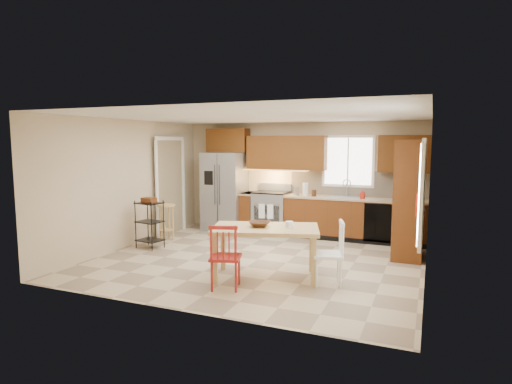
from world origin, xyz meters
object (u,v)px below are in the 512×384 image
object	(u,v)px
pantry	(409,199)
dining_table	(265,253)
chair_red	(226,256)
bar_stool	(166,222)
range_stove	(271,213)
utility_cart	(150,224)
table_bowl	(259,227)
soap_bottle	(363,194)
table_jar	(289,226)
chair_white	(328,253)
refrigerator	(225,191)
fire_extinguisher	(420,205)

from	to	relation	value
pantry	dining_table	distance (m)	2.93
dining_table	chair_red	world-z (taller)	chair_red
dining_table	bar_stool	distance (m)	3.26
range_stove	utility_cart	world-z (taller)	utility_cart
range_stove	table_bowl	size ratio (longest dim) A/B	2.87
bar_stool	utility_cart	world-z (taller)	utility_cart
soap_bottle	table_jar	distance (m)	2.96
chair_white	refrigerator	bearing A→B (deg)	29.51
refrigerator	fire_extinguisher	xyz separation A→B (m)	(4.33, -1.98, 0.19)
utility_cart	soap_bottle	bearing A→B (deg)	38.74
bar_stool	refrigerator	bearing A→B (deg)	47.29
bar_stool	utility_cart	xyz separation A→B (m)	(0.10, -0.72, 0.09)
chair_red	table_bowl	size ratio (longest dim) A/B	2.90
pantry	table_jar	world-z (taller)	pantry
soap_bottle	chair_white	world-z (taller)	soap_bottle
chair_red	pantry	bearing A→B (deg)	32.93
refrigerator	dining_table	bearing A→B (deg)	-53.97
refrigerator	table_jar	distance (m)	3.86
table_bowl	bar_stool	bearing A→B (deg)	150.21
dining_table	table_jar	distance (m)	0.56
soap_bottle	chair_white	distance (m)	2.98
table_bowl	utility_cart	size ratio (longest dim) A/B	0.34
chair_white	pantry	bearing A→B (deg)	-43.06
chair_red	bar_stool	bearing A→B (deg)	121.18
chair_white	table_jar	distance (m)	0.70
bar_stool	pantry	bearing A→B (deg)	-11.90
fire_extinguisher	bar_stool	size ratio (longest dim) A/B	0.47
fire_extinguisher	bar_stool	xyz separation A→B (m)	(-4.99, 0.54, -0.72)
pantry	fire_extinguisher	world-z (taller)	pantry
refrigerator	fire_extinguisher	bearing A→B (deg)	-24.52
table_jar	bar_stool	size ratio (longest dim) A/B	0.18
refrigerator	bar_stool	world-z (taller)	refrigerator
refrigerator	range_stove	world-z (taller)	refrigerator
fire_extinguisher	chair_red	world-z (taller)	fire_extinguisher
refrigerator	fire_extinguisher	distance (m)	4.76
range_stove	pantry	size ratio (longest dim) A/B	0.44
range_stove	bar_stool	bearing A→B (deg)	-140.44
refrigerator	table_jar	size ratio (longest dim) A/B	13.26
soap_bottle	chair_white	size ratio (longest dim) A/B	0.21
soap_bottle	fire_extinguisher	distance (m)	2.27
pantry	refrigerator	bearing A→B (deg)	167.38
table_jar	utility_cart	distance (m)	3.21
refrigerator	pantry	world-z (taller)	pantry
soap_bottle	pantry	size ratio (longest dim) A/B	0.09
pantry	bar_stool	world-z (taller)	pantry
table_jar	fire_extinguisher	bearing A→B (deg)	27.63
range_stove	dining_table	world-z (taller)	range_stove
fire_extinguisher	soap_bottle	bearing A→B (deg)	120.53
fire_extinguisher	utility_cart	xyz separation A→B (m)	(-4.89, -0.18, -0.63)
soap_bottle	dining_table	world-z (taller)	soap_bottle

